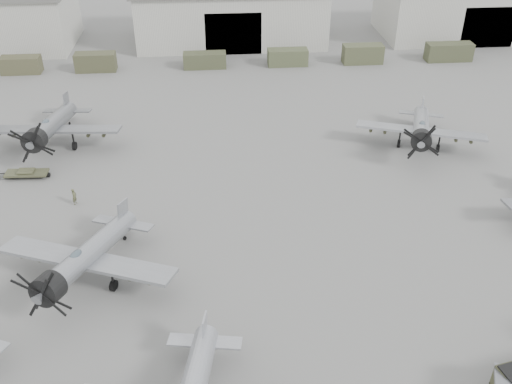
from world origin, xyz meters
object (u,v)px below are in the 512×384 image
tug_trailer (0,173)px  ground_crew (74,197)px  aircraft_far_0 (49,128)px  aircraft_mid_1 (83,259)px  aircraft_far_1 (421,129)px

tug_trailer → ground_crew: ground_crew is taller
aircraft_far_0 → tug_trailer: bearing=-121.5°
aircraft_mid_1 → aircraft_far_0: 22.34m
aircraft_mid_1 → aircraft_far_1: size_ratio=1.02×
aircraft_far_1 → ground_crew: (-33.26, -7.30, -1.60)m
aircraft_mid_1 → ground_crew: bearing=125.9°
tug_trailer → aircraft_far_1: bearing=5.3°
aircraft_mid_1 → aircraft_far_0: size_ratio=0.94×
aircraft_far_1 → ground_crew: size_ratio=8.44×
aircraft_far_0 → ground_crew: (4.03, -10.35, -1.79)m
aircraft_mid_1 → aircraft_far_1: 35.45m
aircraft_mid_1 → aircraft_far_1: bearing=52.2°
tug_trailer → ground_crew: (7.82, -5.12, 0.25)m
aircraft_far_1 → tug_trailer: aircraft_far_1 is taller
aircraft_far_1 → ground_crew: 34.09m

